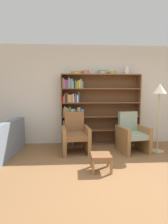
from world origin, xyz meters
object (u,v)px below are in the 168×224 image
bookshelf (92,110)px  vase_tall (127,71)px  armchair_leather (75,135)px  armchair_cushioned (132,134)px  bowl_brass (112,73)px  footstool (101,157)px  floor_lamp (159,95)px  bowl_stoneware (102,72)px  bowl_cream (76,73)px  bowl_copper (85,72)px

bookshelf → vase_tall: (0.94, -0.01, 1.06)m
armchair_leather → armchair_cushioned: same height
bookshelf → vase_tall: size_ratio=9.37×
vase_tall → bookshelf: bearing=179.1°
bowl_brass → footstool: 2.48m
floor_lamp → vase_tall: bearing=131.0°
bowl_stoneware → armchair_leather: bowl_stoneware is taller
bowl_cream → bowl_stoneware: bearing=0.0°
bowl_stoneware → footstool: bearing=-99.5°
bowl_copper → armchair_leather: size_ratio=0.21×
bowl_copper → bowl_stoneware: bearing=-0.0°
floor_lamp → footstool: bearing=-147.5°
armchair_cushioned → vase_tall: bearing=-102.6°
armchair_cushioned → bowl_brass: bearing=-68.7°
bowl_cream → bowl_brass: bowl_brass is taller
vase_tall → footstool: 2.63m
bowl_cream → armchair_leather: 1.69m
armchair_cushioned → footstool: (-0.93, -1.06, -0.16)m
bowl_cream → bowl_copper: 0.25m
bowl_copper → armchair_cushioned: size_ratio=0.21×
floor_lamp → bowl_copper: bearing=158.3°
bookshelf → bowl_brass: size_ratio=9.33×
bookshelf → floor_lamp: (1.54, -0.71, 0.42)m
bowl_cream → bowl_copper: bearing=0.0°
bookshelf → armchair_cushioned: bookshelf is taller
floor_lamp → armchair_cushioned: bearing=173.3°
bowl_copper → vase_tall: size_ratio=0.86×
bowl_stoneware → footstool: bowl_stoneware is taller
vase_tall → armchair_leather: 2.24m
vase_tall → footstool: bearing=-119.6°
armchair_leather → footstool: 1.17m
bowl_brass → bookshelf: bearing=178.4°
armchair_leather → floor_lamp: floor_lamp is taller
footstool → bookshelf: bearing=89.5°
bowl_cream → armchair_cushioned: (1.35, -0.62, -1.57)m
bowl_cream → armchair_cushioned: 2.16m
bookshelf → floor_lamp: bookshelf is taller
bookshelf → armchair_cushioned: (0.92, -0.63, -0.56)m
bowl_copper → armchair_leather: bearing=-115.0°
bowl_cream → armchair_leather: (-0.04, -0.62, -1.57)m
vase_tall → floor_lamp: size_ratio=0.14×
bowl_cream → floor_lamp: (1.98, -0.69, -0.59)m
bowl_cream → bowl_stoneware: size_ratio=1.10×
bowl_brass → footstool: size_ratio=0.64×
bookshelf → floor_lamp: bearing=-24.6°
vase_tall → armchair_cushioned: size_ratio=0.24×
bowl_copper → vase_tall: vase_tall is taller
vase_tall → armchair_leather: (-1.42, -0.62, -1.63)m
bowl_copper → footstool: 2.43m
floor_lamp → bookshelf: bearing=155.4°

